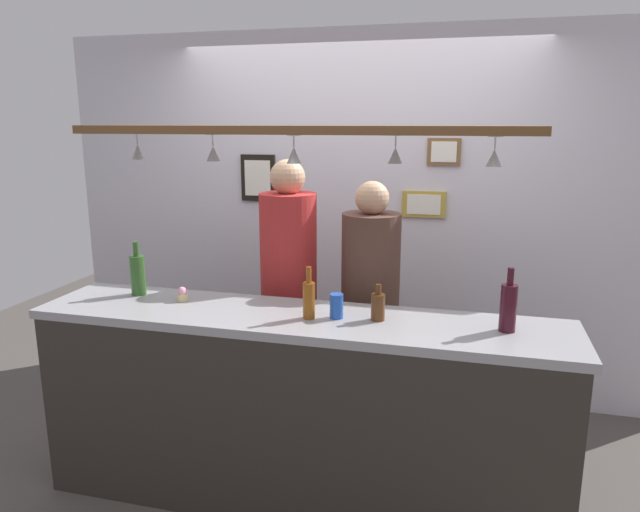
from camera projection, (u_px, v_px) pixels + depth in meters
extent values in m
plane|color=#4C4742|center=(316.00, 462.00, 3.47)|extent=(8.00, 8.00, 0.00)
cube|color=silver|center=(355.00, 217.00, 4.21)|extent=(4.40, 0.06, 2.60)
cube|color=#99999E|center=(297.00, 319.00, 2.91)|extent=(2.70, 0.55, 0.04)
cube|color=#2D2823|center=(283.00, 439.00, 2.78)|extent=(2.65, 0.04, 0.99)
cube|color=brown|center=(299.00, 130.00, 2.75)|extent=(2.20, 0.36, 0.04)
cylinder|color=silver|center=(137.00, 134.00, 3.02)|extent=(0.06, 0.06, 0.00)
cylinder|color=silver|center=(137.00, 139.00, 3.02)|extent=(0.01, 0.01, 0.06)
cone|color=silver|center=(138.00, 152.00, 3.04)|extent=(0.07, 0.07, 0.08)
cylinder|color=silver|center=(212.00, 134.00, 2.87)|extent=(0.06, 0.06, 0.00)
cylinder|color=silver|center=(213.00, 140.00, 2.88)|extent=(0.01, 0.01, 0.06)
cone|color=silver|center=(213.00, 153.00, 2.89)|extent=(0.07, 0.07, 0.08)
cylinder|color=silver|center=(294.00, 135.00, 2.71)|extent=(0.06, 0.06, 0.00)
cylinder|color=silver|center=(294.00, 141.00, 2.72)|extent=(0.01, 0.01, 0.06)
cone|color=silver|center=(294.00, 155.00, 2.73)|extent=(0.07, 0.07, 0.08)
cylinder|color=silver|center=(396.00, 135.00, 2.71)|extent=(0.06, 0.06, 0.00)
cylinder|color=silver|center=(396.00, 141.00, 2.71)|extent=(0.01, 0.01, 0.06)
cone|color=silver|center=(395.00, 155.00, 2.73)|extent=(0.07, 0.07, 0.08)
cylinder|color=silver|center=(496.00, 136.00, 2.51)|extent=(0.06, 0.06, 0.00)
cylinder|color=silver|center=(495.00, 143.00, 2.52)|extent=(0.01, 0.01, 0.06)
cone|color=silver|center=(494.00, 158.00, 2.53)|extent=(0.07, 0.07, 0.08)
cube|color=#2D334C|center=(290.00, 375.00, 3.67)|extent=(0.17, 0.18, 0.84)
cylinder|color=red|center=(288.00, 254.00, 3.49)|extent=(0.34, 0.34, 0.73)
sphere|color=tan|center=(287.00, 177.00, 3.39)|extent=(0.21, 0.21, 0.21)
cube|color=#2D334C|center=(368.00, 388.00, 3.55)|extent=(0.17, 0.18, 0.78)
cylinder|color=brown|center=(371.00, 272.00, 3.38)|extent=(0.34, 0.34, 0.68)
sphere|color=tan|center=(372.00, 198.00, 3.29)|extent=(0.19, 0.19, 0.19)
cylinder|color=brown|center=(309.00, 301.00, 2.84)|extent=(0.06, 0.06, 0.18)
cylinder|color=brown|center=(309.00, 275.00, 2.81)|extent=(0.03, 0.03, 0.08)
cylinder|color=#380F19|center=(508.00, 308.00, 2.66)|extent=(0.08, 0.08, 0.22)
cylinder|color=#380F19|center=(511.00, 276.00, 2.63)|extent=(0.03, 0.03, 0.08)
cylinder|color=#512D14|center=(378.00, 307.00, 2.82)|extent=(0.07, 0.07, 0.13)
cylinder|color=#512D14|center=(378.00, 289.00, 2.80)|extent=(0.03, 0.03, 0.05)
cylinder|color=#2D5623|center=(138.00, 275.00, 3.23)|extent=(0.08, 0.08, 0.22)
cylinder|color=#2D5623|center=(136.00, 249.00, 3.19)|extent=(0.03, 0.03, 0.08)
cylinder|color=#1E4CB2|center=(337.00, 306.00, 2.85)|extent=(0.07, 0.07, 0.12)
cylinder|color=beige|center=(183.00, 297.00, 3.13)|extent=(0.06, 0.06, 0.04)
sphere|color=pink|center=(182.00, 292.00, 3.12)|extent=(0.05, 0.05, 0.05)
cube|color=#B29338|center=(424.00, 204.00, 4.02)|extent=(0.30, 0.02, 0.18)
cube|color=white|center=(424.00, 205.00, 4.01)|extent=(0.23, 0.01, 0.14)
cube|color=black|center=(258.00, 178.00, 4.29)|extent=(0.26, 0.02, 0.34)
cube|color=white|center=(258.00, 178.00, 4.28)|extent=(0.20, 0.01, 0.26)
cube|color=brown|center=(444.00, 152.00, 3.91)|extent=(0.22, 0.02, 0.18)
cube|color=white|center=(444.00, 152.00, 3.90)|extent=(0.17, 0.01, 0.14)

